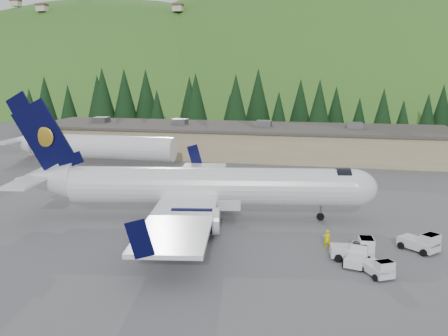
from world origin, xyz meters
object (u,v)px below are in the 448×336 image
(airliner, at_px, (200,188))
(second_airliner, at_px, (86,146))
(baggage_tug_d, at_px, (379,268))
(terminal_building, at_px, (235,140))
(baggage_tug_c, at_px, (358,256))
(baggage_tug_a, at_px, (356,249))
(ramp_worker, at_px, (327,239))
(baggage_tug_b, at_px, (422,243))

(airliner, xyz_separation_m, second_airliner, (-23.89, 22.17, 0.15))
(baggage_tug_d, bearing_deg, second_airliner, -159.05)
(terminal_building, bearing_deg, baggage_tug_c, -68.33)
(baggage_tug_a, height_order, baggage_tug_d, baggage_tug_a)
(baggage_tug_a, xyz_separation_m, ramp_worker, (-2.23, 1.82, 0.04))
(baggage_tug_c, xyz_separation_m, ramp_worker, (-2.34, 2.95, 0.16))
(baggage_tug_a, relative_size, ramp_worker, 2.09)
(second_airliner, relative_size, baggage_tug_a, 8.09)
(airliner, bearing_deg, baggage_tug_b, -23.60)
(baggage_tug_d, xyz_separation_m, ramp_worker, (-3.72, 5.01, 0.19))
(terminal_building, relative_size, ramp_worker, 43.62)
(baggage_tug_d, bearing_deg, baggage_tug_c, -175.54)
(baggage_tug_b, distance_m, ramp_worker, 7.60)
(baggage_tug_a, relative_size, baggage_tug_c, 1.14)
(baggage_tug_b, bearing_deg, airliner, -152.16)
(baggage_tug_a, bearing_deg, baggage_tug_b, 22.34)
(airliner, distance_m, ramp_worker, 14.00)
(baggage_tug_b, xyz_separation_m, baggage_tug_c, (-5.20, -3.94, -0.09))
(second_airliner, bearing_deg, baggage_tug_c, -38.86)
(baggage_tug_a, bearing_deg, second_airliner, 136.55)
(second_airliner, xyz_separation_m, baggage_tug_b, (43.85, -27.20, -2.58))
(baggage_tug_a, height_order, baggage_tug_c, baggage_tug_a)
(airliner, relative_size, baggage_tug_a, 10.55)
(terminal_building, xyz_separation_m, baggage_tug_d, (20.11, -49.20, -2.00))
(airliner, xyz_separation_m, terminal_building, (-3.97, 38.17, -0.55))
(airliner, xyz_separation_m, ramp_worker, (12.42, -6.02, -2.36))
(airliner, relative_size, terminal_building, 0.51)
(baggage_tug_c, relative_size, terminal_building, 0.04)
(second_airliner, xyz_separation_m, baggage_tug_c, (38.64, -31.14, -2.67))
(second_airliner, height_order, baggage_tug_d, second_airliner)
(second_airliner, distance_m, terminal_building, 25.55)
(airliner, xyz_separation_m, baggage_tug_a, (14.65, -7.84, -2.40))
(ramp_worker, bearing_deg, baggage_tug_d, 121.47)
(airliner, relative_size, baggage_tug_c, 11.98)
(baggage_tug_c, bearing_deg, second_airliner, 66.19)
(terminal_building, bearing_deg, baggage_tug_b, -61.01)
(second_airliner, relative_size, baggage_tug_c, 9.19)
(terminal_building, height_order, baggage_tug_d, terminal_building)
(airliner, distance_m, baggage_tug_c, 17.45)
(baggage_tug_d, bearing_deg, baggage_tug_b, 118.11)
(second_airliner, distance_m, baggage_tug_a, 48.91)
(baggage_tug_b, bearing_deg, baggage_tug_a, -110.14)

